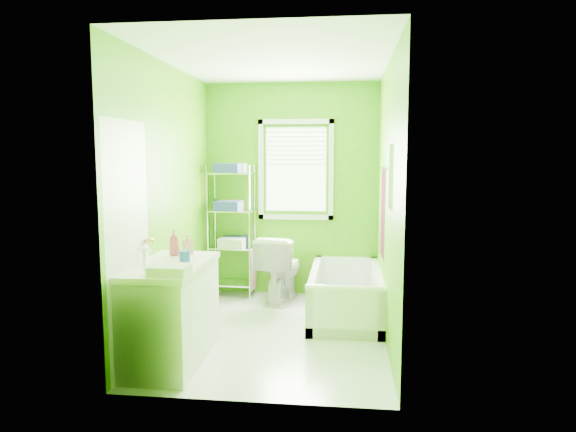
# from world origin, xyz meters

# --- Properties ---
(ground) EXTENTS (2.90, 2.90, 0.00)m
(ground) POSITION_xyz_m (0.00, 0.00, 0.00)
(ground) COLOR silver
(ground) RESTS_ON ground
(room_envelope) EXTENTS (2.14, 2.94, 2.62)m
(room_envelope) POSITION_xyz_m (0.00, 0.00, 1.55)
(room_envelope) COLOR #449407
(room_envelope) RESTS_ON ground
(window) EXTENTS (0.92, 0.05, 1.22)m
(window) POSITION_xyz_m (0.05, 1.42, 1.61)
(window) COLOR white
(window) RESTS_ON ground
(door) EXTENTS (0.09, 0.80, 2.00)m
(door) POSITION_xyz_m (-1.04, -1.00, 1.00)
(door) COLOR white
(door) RESTS_ON ground
(right_wall_decor) EXTENTS (0.04, 1.48, 1.17)m
(right_wall_decor) POSITION_xyz_m (1.04, -0.02, 1.32)
(right_wall_decor) COLOR #420716
(right_wall_decor) RESTS_ON ground
(bathtub) EXTENTS (0.75, 1.61, 0.52)m
(bathtub) POSITION_xyz_m (0.67, 0.61, 0.17)
(bathtub) COLOR white
(bathtub) RESTS_ON ground
(toilet) EXTENTS (0.56, 0.84, 0.80)m
(toilet) POSITION_xyz_m (-0.10, 1.09, 0.40)
(toilet) COLOR white
(toilet) RESTS_ON ground
(vanity) EXTENTS (0.57, 1.11, 1.07)m
(vanity) POSITION_xyz_m (-0.78, -0.80, 0.45)
(vanity) COLOR silver
(vanity) RESTS_ON ground
(wire_shelf_unit) EXTENTS (0.56, 0.44, 1.63)m
(wire_shelf_unit) POSITION_xyz_m (-0.71, 1.27, 0.99)
(wire_shelf_unit) COLOR silver
(wire_shelf_unit) RESTS_ON ground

